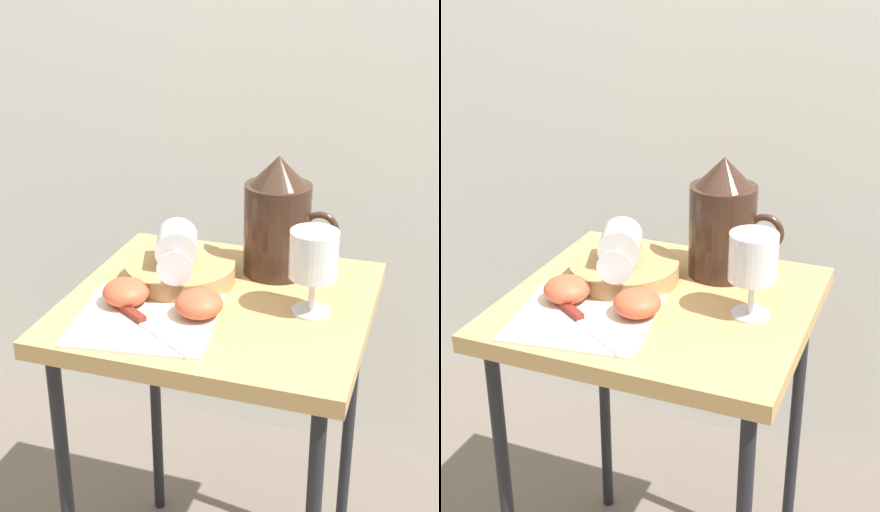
# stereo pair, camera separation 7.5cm
# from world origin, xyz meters

# --- Properties ---
(table) EXTENTS (0.51, 0.48, 0.68)m
(table) POSITION_xyz_m (0.00, 0.00, 0.61)
(table) COLOR tan
(table) RESTS_ON ground_plane
(linen_napkin) EXTENTS (0.25, 0.25, 0.00)m
(linen_napkin) POSITION_xyz_m (-0.09, -0.11, 0.68)
(linen_napkin) COLOR silver
(linen_napkin) RESTS_ON table
(basket_tray) EXTENTS (0.20, 0.20, 0.03)m
(basket_tray) POSITION_xyz_m (-0.09, 0.05, 0.70)
(basket_tray) COLOR #AD8451
(basket_tray) RESTS_ON table
(pitcher) EXTENTS (0.17, 0.12, 0.22)m
(pitcher) POSITION_xyz_m (0.07, 0.14, 0.77)
(pitcher) COLOR #382319
(pitcher) RESTS_ON table
(wine_glass_upright) EXTENTS (0.08, 0.08, 0.14)m
(wine_glass_upright) POSITION_xyz_m (0.16, -0.00, 0.78)
(wine_glass_upright) COLOR silver
(wine_glass_upright) RESTS_ON table
(wine_glass_tipped_near) EXTENTS (0.11, 0.16, 0.07)m
(wine_glass_tipped_near) POSITION_xyz_m (-0.09, 0.04, 0.75)
(wine_glass_tipped_near) COLOR silver
(wine_glass_tipped_near) RESTS_ON basket_tray
(apple_half_left) EXTENTS (0.08, 0.08, 0.04)m
(apple_half_left) POSITION_xyz_m (-0.14, -0.07, 0.71)
(apple_half_left) COLOR #C15133
(apple_half_left) RESTS_ON linen_napkin
(apple_half_right) EXTENTS (0.08, 0.08, 0.04)m
(apple_half_right) POSITION_xyz_m (-0.01, -0.07, 0.71)
(apple_half_right) COLOR #C15133
(apple_half_right) RESTS_ON linen_napkin
(knife) EXTENTS (0.18, 0.13, 0.01)m
(knife) POSITION_xyz_m (-0.10, -0.12, 0.69)
(knife) COLOR silver
(knife) RESTS_ON linen_napkin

